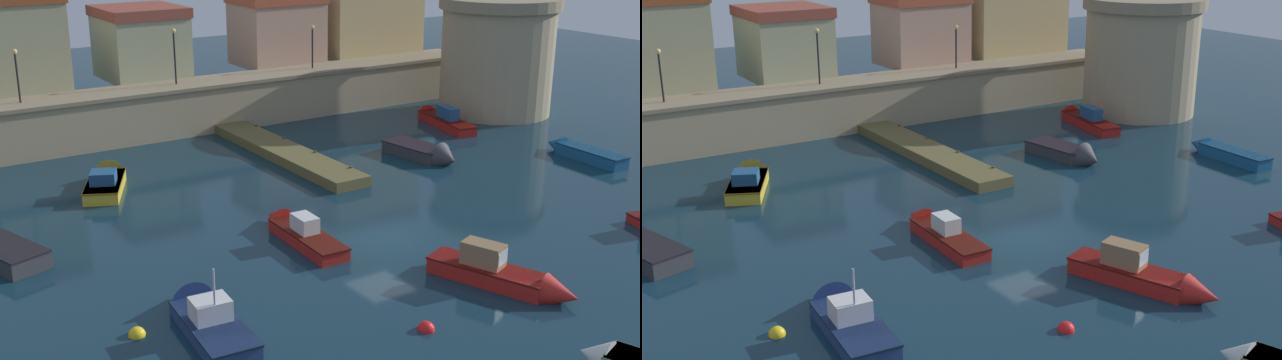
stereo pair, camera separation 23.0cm
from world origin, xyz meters
TOP-DOWN VIEW (x-y plane):
  - ground_plane at (0.00, 0.00)m, footprint 124.90×124.90m
  - quay_wall at (0.00, 22.47)m, footprint 48.66×3.61m
  - old_town_backdrop at (0.52, 26.40)m, footprint 46.00×5.98m
  - fortress_tower at (22.01, 15.10)m, footprint 8.86×8.86m
  - pier_dock at (2.76, 13.44)m, footprint 2.31×14.75m
  - quay_lamp_0 at (-10.41, 22.47)m, footprint 0.32×0.32m
  - quay_lamp_1 at (-0.28, 22.47)m, footprint 0.32×0.32m
  - quay_lamp_2 at (10.54, 22.47)m, footprint 0.32×0.32m
  - moored_boat_1 at (-10.39, -2.97)m, footprint 2.29×5.91m
  - moored_boat_3 at (1.00, -6.85)m, footprint 3.47×6.34m
  - moored_boat_6 at (9.81, 8.38)m, footprint 2.51×5.36m
  - moored_boat_8 at (-8.24, 13.85)m, footprint 3.94×5.74m
  - moored_boat_9 at (-3.31, 2.07)m, footprint 1.65×6.35m
  - moored_boat_11 at (17.86, 3.49)m, footprint 1.47×5.88m
  - moored_boat_12 at (16.10, 14.38)m, footprint 2.75×7.26m
  - mooring_buoy_0 at (-12.75, -2.49)m, footprint 0.62×0.62m
  - mooring_buoy_1 at (-3.92, -7.78)m, footprint 0.65×0.65m

SIDE VIEW (x-z plane):
  - ground_plane at x=0.00m, z-range 0.00..0.00m
  - mooring_buoy_0 at x=-12.75m, z-range -0.31..0.31m
  - mooring_buoy_1 at x=-3.92m, z-range -0.32..0.32m
  - pier_dock at x=2.76m, z-range -0.04..0.66m
  - moored_boat_1 at x=-10.39m, z-range -1.26..2.00m
  - moored_boat_9 at x=-3.31m, z-range -0.47..1.24m
  - moored_boat_11 at x=17.86m, z-range -0.21..0.99m
  - moored_boat_6 at x=9.81m, z-range -0.50..1.29m
  - moored_boat_8 at x=-8.24m, z-range -0.49..1.34m
  - moored_boat_12 at x=16.10m, z-range -0.47..1.36m
  - moored_boat_3 at x=1.00m, z-range -0.49..1.48m
  - quay_wall at x=0.00m, z-range 0.01..3.35m
  - fortress_tower at x=22.01m, z-range 0.06..8.54m
  - quay_lamp_2 at x=10.54m, z-range 3.89..7.04m
  - quay_lamp_0 at x=-10.41m, z-range 3.90..7.14m
  - quay_lamp_1 at x=-0.28m, z-range 3.93..7.64m
  - old_town_backdrop at x=0.52m, z-range 2.07..10.29m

